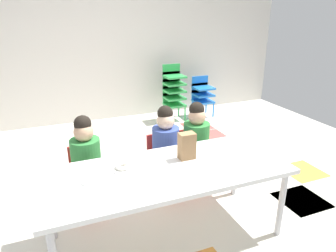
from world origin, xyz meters
The scene contains 12 objects.
ground_plane centered at (0.00, 0.00, -0.01)m, with size 6.65×4.64×0.02m.
back_wall centered at (0.00, 2.32, 1.35)m, with size 6.65×0.10×2.70m, color beige.
craft_table centered at (-0.07, -0.87, 0.57)m, with size 1.89×0.78×0.62m.
seated_child_near_camera centered at (-0.59, -0.26, 0.55)m, with size 0.32×0.31×0.92m.
seated_child_middle_seat centered at (0.16, -0.26, 0.55)m, with size 0.32×0.31×0.92m.
seated_child_far_right centered at (0.49, -0.26, 0.55)m, with size 0.32×0.31×0.92m.
kid_chair_green_stack centered at (1.14, 1.83, 0.52)m, with size 0.32×0.30×0.92m.
kid_chair_blue_stack centered at (1.68, 1.83, 0.40)m, with size 0.32×0.30×0.68m.
paper_bag_brown centered at (0.15, -0.76, 0.73)m, with size 0.13×0.09×0.22m, color #9E754C.
paper_plate_near_edge centered at (-0.38, -0.74, 0.62)m, with size 0.18×0.18×0.01m, color white.
paper_plate_center_table centered at (-0.62, -0.83, 0.62)m, with size 0.18×0.18×0.01m, color white.
donut_powdered_on_plate centered at (-0.38, -0.74, 0.64)m, with size 0.11×0.11×0.03m, color white.
Camera 1 is at (-0.86, -2.83, 1.76)m, focal length 33.29 mm.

